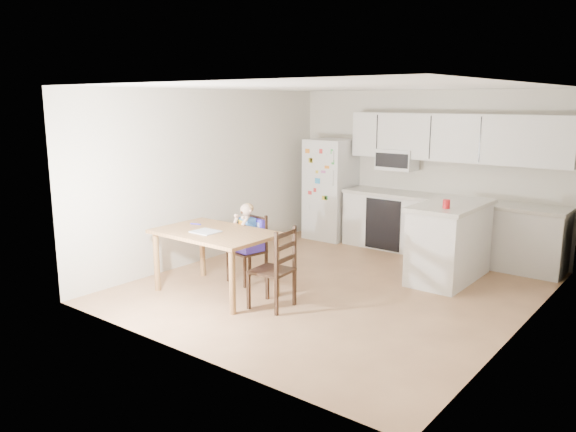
# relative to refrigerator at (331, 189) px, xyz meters

# --- Properties ---
(room) EXTENTS (4.52, 5.01, 2.51)m
(room) POSITION_rel_refrigerator_xyz_m (1.55, -1.67, 0.40)
(room) COLOR #8D6343
(room) RESTS_ON ground
(refrigerator) EXTENTS (0.72, 0.70, 1.70)m
(refrigerator) POSITION_rel_refrigerator_xyz_m (0.00, 0.00, 0.00)
(refrigerator) COLOR silver
(refrigerator) RESTS_ON ground
(kitchen_run) EXTENTS (3.37, 0.62, 2.15)m
(kitchen_run) POSITION_rel_refrigerator_xyz_m (2.05, 0.09, 0.03)
(kitchen_run) COLOR silver
(kitchen_run) RESTS_ON ground
(kitchen_island) EXTENTS (0.73, 1.39, 1.03)m
(kitchen_island) POSITION_rel_refrigerator_xyz_m (2.54, -0.97, -0.33)
(kitchen_island) COLOR silver
(kitchen_island) RESTS_ON ground
(red_cup) EXTENTS (0.09, 0.09, 0.11)m
(red_cup) POSITION_rel_refrigerator_xyz_m (2.62, -1.36, 0.24)
(red_cup) COLOR red
(red_cup) RESTS_ON kitchen_island
(dining_table) EXTENTS (1.47, 0.94, 0.78)m
(dining_table) POSITION_rel_refrigerator_xyz_m (0.50, -3.27, -0.17)
(dining_table) COLOR brown
(dining_table) RESTS_ON ground
(napkin) EXTENTS (0.31, 0.27, 0.01)m
(napkin) POSITION_rel_refrigerator_xyz_m (0.45, -3.37, -0.06)
(napkin) COLOR #ADAEB2
(napkin) RESTS_ON dining_table
(toddler_spoon) EXTENTS (0.12, 0.06, 0.02)m
(toddler_spoon) POSITION_rel_refrigerator_xyz_m (0.03, -3.16, -0.06)
(toddler_spoon) COLOR #3C2BC9
(toddler_spoon) RESTS_ON dining_table
(chair_booster) EXTENTS (0.45, 0.45, 1.05)m
(chair_booster) POSITION_rel_refrigerator_xyz_m (0.51, -2.66, -0.22)
(chair_booster) COLOR black
(chair_booster) RESTS_ON ground
(chair_side) EXTENTS (0.46, 0.46, 0.95)m
(chair_side) POSITION_rel_refrigerator_xyz_m (1.45, -3.21, -0.31)
(chair_side) COLOR black
(chair_side) RESTS_ON ground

